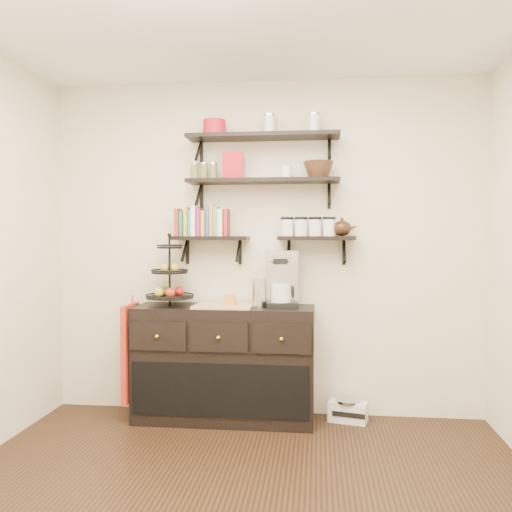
# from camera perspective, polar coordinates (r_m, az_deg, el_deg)

# --- Properties ---
(back_wall) EXTENTS (3.50, 0.02, 2.70)m
(back_wall) POSITION_cam_1_polar(r_m,az_deg,el_deg) (4.42, 0.91, 0.81)
(back_wall) COLOR beige
(back_wall) RESTS_ON ground
(shelf_top) EXTENTS (1.20, 0.27, 0.23)m
(shelf_top) POSITION_cam_1_polar(r_m,az_deg,el_deg) (4.36, 0.74, 12.43)
(shelf_top) COLOR black
(shelf_top) RESTS_ON back_wall
(shelf_mid) EXTENTS (1.20, 0.27, 0.23)m
(shelf_mid) POSITION_cam_1_polar(r_m,az_deg,el_deg) (4.31, 0.74, 7.85)
(shelf_mid) COLOR black
(shelf_mid) RESTS_ON back_wall
(shelf_low_left) EXTENTS (0.60, 0.25, 0.23)m
(shelf_low_left) POSITION_cam_1_polar(r_m,az_deg,el_deg) (4.37, -4.74, 1.81)
(shelf_low_left) COLOR black
(shelf_low_left) RESTS_ON back_wall
(shelf_low_right) EXTENTS (0.60, 0.25, 0.23)m
(shelf_low_right) POSITION_cam_1_polar(r_m,az_deg,el_deg) (4.28, 6.36, 1.80)
(shelf_low_right) COLOR black
(shelf_low_right) RESTS_ON back_wall
(cookbooks) EXTENTS (0.43, 0.15, 0.26)m
(cookbooks) POSITION_cam_1_polar(r_m,az_deg,el_deg) (4.38, -5.43, 3.61)
(cookbooks) COLOR #A6291F
(cookbooks) RESTS_ON shelf_low_left
(glass_canisters) EXTENTS (0.43, 0.10, 0.13)m
(glass_canisters) POSITION_cam_1_polar(r_m,az_deg,el_deg) (4.28, 5.49, 2.97)
(glass_canisters) COLOR silver
(glass_canisters) RESTS_ON shelf_low_right
(sideboard) EXTENTS (1.40, 0.50, 0.92)m
(sideboard) POSITION_cam_1_polar(r_m,az_deg,el_deg) (4.34, -3.35, -11.17)
(sideboard) COLOR black
(sideboard) RESTS_ON floor
(fruit_stand) EXTENTS (0.37, 0.37, 0.55)m
(fruit_stand) POSITION_cam_1_polar(r_m,az_deg,el_deg) (4.34, -9.02, -2.69)
(fruit_stand) COLOR black
(fruit_stand) RESTS_ON sideboard
(candle) EXTENTS (0.08, 0.08, 0.08)m
(candle) POSITION_cam_1_polar(r_m,az_deg,el_deg) (4.25, -2.71, -4.57)
(candle) COLOR #B37529
(candle) RESTS_ON sideboard
(coffee_maker) EXTENTS (0.27, 0.26, 0.44)m
(coffee_maker) POSITION_cam_1_polar(r_m,az_deg,el_deg) (4.22, 2.70, -2.52)
(coffee_maker) COLOR black
(coffee_maker) RESTS_ON sideboard
(thermal_carafe) EXTENTS (0.11, 0.11, 0.22)m
(thermal_carafe) POSITION_cam_1_polar(r_m,az_deg,el_deg) (4.19, 0.34, -3.92)
(thermal_carafe) COLOR silver
(thermal_carafe) RESTS_ON sideboard
(apron) EXTENTS (0.04, 0.32, 0.75)m
(apron) POSITION_cam_1_polar(r_m,az_deg,el_deg) (4.41, -13.10, -9.86)
(apron) COLOR #9E1B11
(apron) RESTS_ON sideboard
(radio) EXTENTS (0.32, 0.24, 0.18)m
(radio) POSITION_cam_1_polar(r_m,az_deg,el_deg) (4.45, 9.66, -15.75)
(radio) COLOR silver
(radio) RESTS_ON floor
(recipe_box) EXTENTS (0.16, 0.07, 0.22)m
(recipe_box) POSITION_cam_1_polar(r_m,az_deg,el_deg) (4.35, -2.44, 9.50)
(recipe_box) COLOR #B3141F
(recipe_box) RESTS_ON shelf_mid
(walnut_bowl) EXTENTS (0.24, 0.24, 0.13)m
(walnut_bowl) POSITION_cam_1_polar(r_m,az_deg,el_deg) (4.29, 6.57, 8.98)
(walnut_bowl) COLOR black
(walnut_bowl) RESTS_ON shelf_mid
(ramekins) EXTENTS (0.09, 0.09, 0.10)m
(ramekins) POSITION_cam_1_polar(r_m,az_deg,el_deg) (4.30, 3.18, 8.75)
(ramekins) COLOR white
(ramekins) RESTS_ON shelf_mid
(teapot) EXTENTS (0.20, 0.16, 0.15)m
(teapot) POSITION_cam_1_polar(r_m,az_deg,el_deg) (4.28, 9.05, 3.05)
(teapot) COLOR black
(teapot) RESTS_ON shelf_low_right
(red_pot) EXTENTS (0.18, 0.18, 0.12)m
(red_pot) POSITION_cam_1_polar(r_m,az_deg,el_deg) (4.43, -4.39, 13.31)
(red_pot) COLOR #B3141F
(red_pot) RESTS_ON shelf_top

